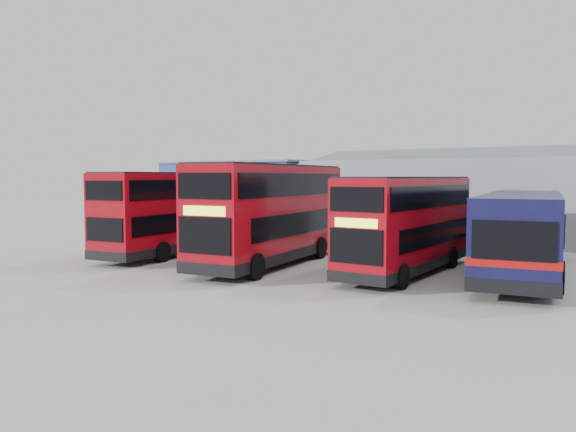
{
  "coord_description": "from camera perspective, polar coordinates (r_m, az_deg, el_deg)",
  "views": [
    {
      "loc": [
        12.43,
        -18.39,
        3.93
      ],
      "look_at": [
        -1.47,
        3.77,
        2.1
      ],
      "focal_mm": 35.0,
      "sensor_mm": 36.0,
      "label": 1
    }
  ],
  "objects": [
    {
      "name": "single_decker_blue",
      "position": [
        24.15,
        22.67,
        -1.79
      ],
      "size": [
        4.23,
        12.28,
        3.27
      ],
      "rotation": [
        0.0,
        0.0,
        3.27
      ],
      "color": "#0D123C",
      "rests_on": "ground"
    },
    {
      "name": "double_decker_left",
      "position": [
        28.95,
        -11.41,
        0.23
      ],
      "size": [
        3.38,
        10.0,
        4.15
      ],
      "rotation": [
        0.0,
        0.0,
        3.25
      ],
      "color": "#9D0913",
      "rests_on": "ground"
    },
    {
      "name": "ground_plane",
      "position": [
        22.54,
        -1.94,
        -6.04
      ],
      "size": [
        120.0,
        120.0,
        0.0
      ],
      "primitive_type": "plane",
      "color": "#ACACA6",
      "rests_on": "ground"
    },
    {
      "name": "office_block",
      "position": [
        44.99,
        -3.89,
        2.27
      ],
      "size": [
        12.3,
        8.32,
        5.12
      ],
      "color": "navy",
      "rests_on": "ground"
    },
    {
      "name": "double_decker_right",
      "position": [
        23.24,
        12.11,
        -0.95
      ],
      "size": [
        2.6,
        9.39,
        3.94
      ],
      "rotation": [
        0.0,
        0.0,
        -0.03
      ],
      "color": "#9D0913",
      "rests_on": "ground"
    },
    {
      "name": "maintenance_shed",
      "position": [
        38.66,
        25.52,
        1.65
      ],
      "size": [
        30.5,
        12.0,
        5.89
      ],
      "color": "gray",
      "rests_on": "ground"
    },
    {
      "name": "panel_van",
      "position": [
        44.49,
        -13.58,
        0.37
      ],
      "size": [
        3.13,
        5.22,
        2.14
      ],
      "rotation": [
        0.0,
        0.0,
        -0.26
      ],
      "color": "white",
      "rests_on": "ground"
    },
    {
      "name": "double_decker_centre",
      "position": [
        25.02,
        -1.64,
        0.09
      ],
      "size": [
        3.63,
        10.77,
        4.47
      ],
      "rotation": [
        0.0,
        0.0,
        0.1
      ],
      "color": "#9D0913",
      "rests_on": "ground"
    }
  ]
}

